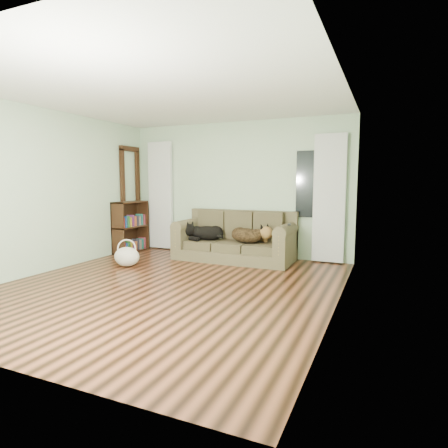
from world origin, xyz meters
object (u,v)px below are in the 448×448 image
at_px(dog_black_lab, 205,233).
at_px(tote_bag, 127,257).
at_px(bookshelf, 131,228).
at_px(dog_shepherd, 249,235).
at_px(sofa, 234,236).

bearing_deg(dog_black_lab, tote_bag, -132.75).
bearing_deg(dog_black_lab, bookshelf, 176.72).
distance_m(dog_black_lab, dog_shepherd, 0.88).
distance_m(dog_black_lab, tote_bag, 1.53).
bearing_deg(bookshelf, sofa, 8.40).
height_order(sofa, tote_bag, sofa).
bearing_deg(dog_shepherd, dog_black_lab, 19.14).
height_order(dog_shepherd, bookshelf, bookshelf).
xyz_separation_m(dog_black_lab, tote_bag, (-0.91, -1.19, -0.32)).
xyz_separation_m(dog_shepherd, bookshelf, (-2.57, -0.07, 0.01)).
height_order(dog_shepherd, tote_bag, dog_shepherd).
distance_m(dog_black_lab, bookshelf, 1.69).
relative_size(sofa, bookshelf, 2.08).
relative_size(sofa, tote_bag, 4.72).
relative_size(sofa, dog_shepherd, 3.31).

